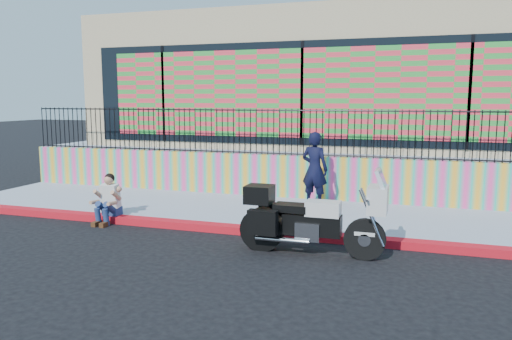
% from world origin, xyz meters
% --- Properties ---
extents(ground, '(90.00, 90.00, 0.00)m').
position_xyz_m(ground, '(0.00, 0.00, 0.00)').
color(ground, black).
rests_on(ground, ground).
extents(red_curb, '(16.00, 0.30, 0.15)m').
position_xyz_m(red_curb, '(0.00, 0.00, 0.07)').
color(red_curb, red).
rests_on(red_curb, ground).
extents(sidewalk, '(16.00, 3.00, 0.15)m').
position_xyz_m(sidewalk, '(0.00, 1.65, 0.07)').
color(sidewalk, '#8F98AB').
rests_on(sidewalk, ground).
extents(mural_wall, '(16.00, 0.20, 1.10)m').
position_xyz_m(mural_wall, '(0.00, 3.25, 0.70)').
color(mural_wall, '#FF4395').
rests_on(mural_wall, sidewalk).
extents(metal_fence, '(15.80, 0.04, 1.20)m').
position_xyz_m(metal_fence, '(0.00, 3.25, 1.85)').
color(metal_fence, black).
rests_on(metal_fence, mural_wall).
extents(elevated_platform, '(16.00, 10.00, 1.25)m').
position_xyz_m(elevated_platform, '(0.00, 8.35, 0.62)').
color(elevated_platform, '#8F98AB').
rests_on(elevated_platform, ground).
extents(storefront_building, '(14.00, 8.06, 4.00)m').
position_xyz_m(storefront_building, '(0.00, 8.13, 3.25)').
color(storefront_building, tan).
rests_on(storefront_building, elevated_platform).
extents(police_motorcycle, '(2.52, 0.83, 1.57)m').
position_xyz_m(police_motorcycle, '(1.31, -0.90, 0.66)').
color(police_motorcycle, black).
rests_on(police_motorcycle, ground).
extents(police_officer, '(0.74, 0.57, 1.79)m').
position_xyz_m(police_officer, '(0.73, 2.36, 1.04)').
color(police_officer, black).
rests_on(police_officer, sidewalk).
extents(seated_man, '(0.54, 0.71, 1.06)m').
position_xyz_m(seated_man, '(-3.34, -0.14, 0.45)').
color(seated_man, navy).
rests_on(seated_man, ground).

